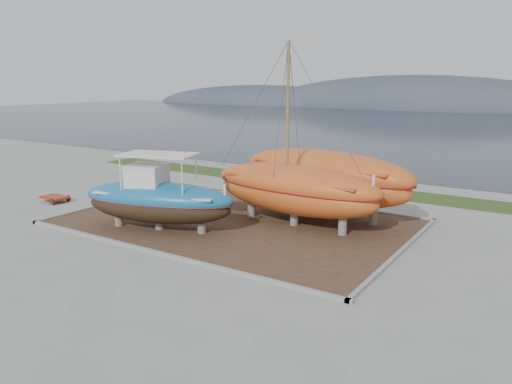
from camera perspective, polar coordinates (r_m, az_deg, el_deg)
The scene contains 11 objects.
ground at distance 24.44m, azimuth -7.71°, elevation -5.69°, with size 140.00×140.00×0.00m, color gray.
dirt_patch at distance 27.44m, azimuth -2.28°, elevation -3.46°, with size 18.00×12.00×0.06m, color #422D1E.
curb_frame at distance 27.43m, azimuth -2.28°, elevation -3.37°, with size 18.60×12.60×0.15m, color gray, non-canonical shape.
grass_strip at distance 37.15m, azimuth 7.98°, elevation 0.74°, with size 44.00×3.00×0.08m, color #284219.
sea at distance 89.16m, azimuth 23.11°, elevation 6.78°, with size 260.00×100.00×0.04m, color black, non-canonical shape.
mountain_ridge at distance 143.53m, azimuth 27.06°, elevation 8.29°, with size 200.00×36.00×20.00m, color #333D49, non-canonical shape.
blue_caique at distance 26.07m, azimuth -11.13°, elevation 0.00°, with size 8.23×2.57×3.96m, color #1969A0, non-canonical shape.
white_dinghy at distance 31.85m, azimuth -11.06°, elevation -0.30°, with size 3.76×1.41×1.13m, color silver, non-canonical shape.
orange_sailboat at distance 25.93m, azimuth 4.55°, elevation 6.40°, with size 9.92×2.92×9.55m, color #C3531E, non-canonical shape.
orange_bare_hull at distance 28.71m, azimuth 7.77°, elevation 0.96°, with size 11.10×3.33×3.64m, color #C3531E, non-canonical shape.
red_trailer at distance 34.52m, azimuth -21.99°, elevation -0.75°, with size 2.59×1.30×0.37m, color #A33012, non-canonical shape.
Camera 1 is at (15.22, -17.52, 7.67)m, focal length 35.00 mm.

